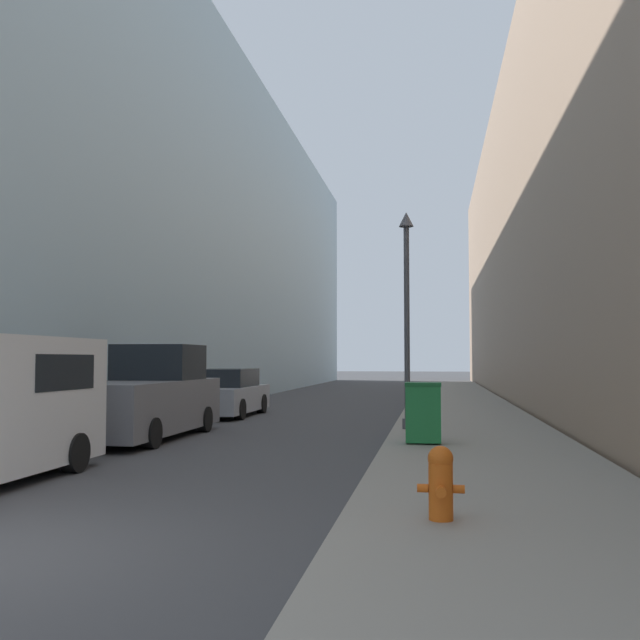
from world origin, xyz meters
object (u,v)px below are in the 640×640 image
Objects in this scene: trash_bin at (423,412)px; lamppost at (407,304)px; fire_hydrant at (441,481)px; pickup_truck at (146,398)px; parked_sedan_near at (227,394)px.

lamppost is at bearing 98.22° from trash_bin.
fire_hydrant is 0.14× the size of pickup_truck.
lamppost is 8.03m from parked_sedan_near.
trash_bin is 0.27× the size of parked_sedan_near.
fire_hydrant is 16.05m from parked_sedan_near.
parked_sedan_near is at bearing 89.94° from pickup_truck.
lamppost reaches higher than trash_bin.
pickup_truck is (-6.71, 8.07, 0.37)m from fire_hydrant.
pickup_truck is at bearing 169.39° from trash_bin.
fire_hydrant is 10.50m from pickup_truck.
pickup_truck is at bearing -163.44° from lamppost.
pickup_truck is 1.21× the size of parked_sedan_near.
trash_bin is (-0.28, 6.87, 0.22)m from fire_hydrant.
parked_sedan_near is (-6.42, 7.72, -0.06)m from trash_bin.
pickup_truck is (-6.42, 1.20, 0.15)m from trash_bin.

